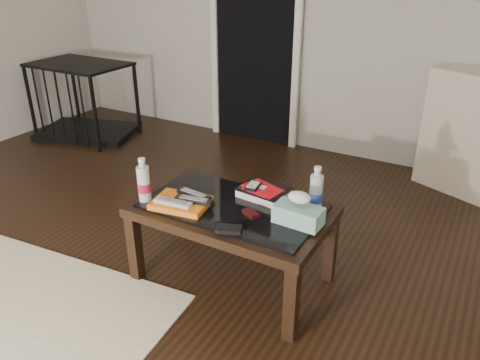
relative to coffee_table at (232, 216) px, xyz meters
The scene contains 16 objects.
ground 0.80m from the coffee_table, 141.02° to the right, with size 5.00×5.00×0.00m, color black.
doorway 2.32m from the coffee_table, 114.90° to the left, with size 0.90×0.08×2.07m.
coffee_table is the anchor object (origin of this frame).
pet_crate 2.77m from the coffee_table, 151.99° to the left, with size 1.05×0.86×0.71m.
magazines 0.27m from the coffee_table, 149.79° to the right, with size 0.28×0.21×0.03m, color orange.
remote_silver 0.32m from the coffee_table, 142.46° to the right, with size 0.20×0.05×0.02m, color #ADADB2.
remote_black_front 0.22m from the coffee_table, 144.97° to the right, with size 0.20×0.05×0.02m, color black.
remote_black_back 0.23m from the coffee_table, 163.16° to the right, with size 0.20×0.05×0.02m, color black.
textbook 0.21m from the coffee_table, 60.96° to the left, with size 0.25×0.20×0.05m, color black.
dvd_mailers 0.22m from the coffee_table, 64.09° to the left, with size 0.19×0.14×0.01m, color red.
ipod 0.20m from the coffee_table, 73.37° to the left, with size 0.06×0.10×0.02m, color black.
flip_phone 0.16m from the coffee_table, 19.31° to the right, with size 0.09×0.05×0.02m, color black.
wallet 0.26m from the coffee_table, 63.33° to the right, with size 0.12×0.07×0.02m, color black.
water_bottle_left 0.50m from the coffee_table, 157.68° to the right, with size 0.07×0.07×0.24m, color silver.
water_bottle_right 0.46m from the coffee_table, 22.79° to the left, with size 0.07×0.07×0.24m, color silver.
tissue_box 0.38m from the coffee_table, ahead, with size 0.23×0.12×0.09m, color #228079.
Camera 1 is at (1.62, -1.39, 1.62)m, focal length 35.00 mm.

